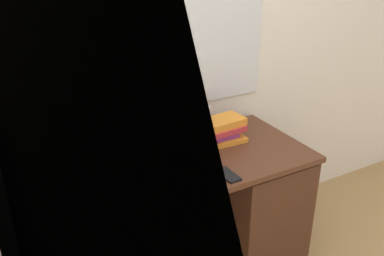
{
  "coord_description": "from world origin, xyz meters",
  "views": [
    {
      "loc": [
        -0.81,
        -1.65,
        1.77
      ],
      "look_at": [
        0.09,
        -0.02,
        0.91
      ],
      "focal_mm": 39.71,
      "sensor_mm": 36.0,
      "label": 1
    }
  ],
  "objects_px": {
    "book_stack_side": "(222,130)",
    "laptop": "(166,94)",
    "desk": "(235,201)",
    "keyboard": "(163,151)",
    "mug": "(55,177)",
    "cell_phone": "(228,175)",
    "book_stack_keyboard_riser": "(164,167)",
    "computer_mouse": "(210,149)",
    "book_stack_tall": "(172,130)"
  },
  "relations": [
    {
      "from": "book_stack_side",
      "to": "laptop",
      "type": "distance_m",
      "value": 0.38
    },
    {
      "from": "desk",
      "to": "keyboard",
      "type": "distance_m",
      "value": 0.69
    },
    {
      "from": "desk",
      "to": "mug",
      "type": "height_order",
      "value": "mug"
    },
    {
      "from": "cell_phone",
      "to": "book_stack_keyboard_riser",
      "type": "bearing_deg",
      "value": 158.0
    },
    {
      "from": "laptop",
      "to": "cell_phone",
      "type": "height_order",
      "value": "laptop"
    },
    {
      "from": "desk",
      "to": "computer_mouse",
      "type": "bearing_deg",
      "value": 164.22
    },
    {
      "from": "book_stack_tall",
      "to": "book_stack_side",
      "type": "height_order",
      "value": "book_stack_tall"
    },
    {
      "from": "desk",
      "to": "mug",
      "type": "relative_size",
      "value": 12.58
    },
    {
      "from": "book_stack_keyboard_riser",
      "to": "book_stack_tall",
      "type": "bearing_deg",
      "value": 56.32
    },
    {
      "from": "laptop",
      "to": "mug",
      "type": "xyz_separation_m",
      "value": [
        -0.61,
        -0.12,
        -0.25
      ]
    },
    {
      "from": "keyboard",
      "to": "desk",
      "type": "bearing_deg",
      "value": 13.53
    },
    {
      "from": "desk",
      "to": "book_stack_keyboard_riser",
      "type": "bearing_deg",
      "value": -168.56
    },
    {
      "from": "book_stack_side",
      "to": "mug",
      "type": "relative_size",
      "value": 2.24
    },
    {
      "from": "keyboard",
      "to": "book_stack_keyboard_riser",
      "type": "bearing_deg",
      "value": 9.22
    },
    {
      "from": "keyboard",
      "to": "mug",
      "type": "height_order",
      "value": "keyboard"
    },
    {
      "from": "desk",
      "to": "book_stack_side",
      "type": "height_order",
      "value": "book_stack_side"
    },
    {
      "from": "book_stack_tall",
      "to": "laptop",
      "type": "bearing_deg",
      "value": 89.72
    },
    {
      "from": "desk",
      "to": "book_stack_tall",
      "type": "bearing_deg",
      "value": 153.29
    },
    {
      "from": "book_stack_side",
      "to": "keyboard",
      "type": "distance_m",
      "value": 0.52
    },
    {
      "from": "book_stack_keyboard_riser",
      "to": "cell_phone",
      "type": "distance_m",
      "value": 0.31
    },
    {
      "from": "book_stack_keyboard_riser",
      "to": "computer_mouse",
      "type": "distance_m",
      "value": 0.36
    },
    {
      "from": "desk",
      "to": "keyboard",
      "type": "height_order",
      "value": "keyboard"
    },
    {
      "from": "desk",
      "to": "keyboard",
      "type": "bearing_deg",
      "value": -168.59
    },
    {
      "from": "book_stack_side",
      "to": "keyboard",
      "type": "height_order",
      "value": "keyboard"
    },
    {
      "from": "computer_mouse",
      "to": "book_stack_keyboard_riser",
      "type": "bearing_deg",
      "value": -157.32
    },
    {
      "from": "book_stack_tall",
      "to": "keyboard",
      "type": "xyz_separation_m",
      "value": [
        -0.17,
        -0.25,
        0.03
      ]
    },
    {
      "from": "computer_mouse",
      "to": "mug",
      "type": "xyz_separation_m",
      "value": [
        -0.77,
        0.05,
        0.03
      ]
    },
    {
      "from": "desk",
      "to": "laptop",
      "type": "xyz_separation_m",
      "value": [
        -0.31,
        0.21,
        0.63
      ]
    },
    {
      "from": "keyboard",
      "to": "mug",
      "type": "bearing_deg",
      "value": 158.67
    },
    {
      "from": "book_stack_tall",
      "to": "mug",
      "type": "relative_size",
      "value": 2.15
    },
    {
      "from": "book_stack_tall",
      "to": "computer_mouse",
      "type": "distance_m",
      "value": 0.22
    },
    {
      "from": "desk",
      "to": "computer_mouse",
      "type": "distance_m",
      "value": 0.38
    },
    {
      "from": "computer_mouse",
      "to": "book_stack_side",
      "type": "bearing_deg",
      "value": 32.73
    },
    {
      "from": "book_stack_tall",
      "to": "laptop",
      "type": "height_order",
      "value": "laptop"
    },
    {
      "from": "book_stack_keyboard_riser",
      "to": "book_stack_side",
      "type": "xyz_separation_m",
      "value": [
        0.46,
        0.22,
        -0.01
      ]
    },
    {
      "from": "book_stack_side",
      "to": "cell_phone",
      "type": "distance_m",
      "value": 0.37
    },
    {
      "from": "keyboard",
      "to": "cell_phone",
      "type": "distance_m",
      "value": 0.34
    },
    {
      "from": "desk",
      "to": "mug",
      "type": "distance_m",
      "value": 1.0
    },
    {
      "from": "keyboard",
      "to": "mug",
      "type": "distance_m",
      "value": 0.49
    },
    {
      "from": "keyboard",
      "to": "cell_phone",
      "type": "height_order",
      "value": "keyboard"
    },
    {
      "from": "book_stack_keyboard_riser",
      "to": "mug",
      "type": "distance_m",
      "value": 0.49
    },
    {
      "from": "desk",
      "to": "book_stack_keyboard_riser",
      "type": "distance_m",
      "value": 0.63
    },
    {
      "from": "book_stack_keyboard_riser",
      "to": "cell_phone",
      "type": "height_order",
      "value": "book_stack_keyboard_riser"
    },
    {
      "from": "book_stack_tall",
      "to": "laptop",
      "type": "xyz_separation_m",
      "value": [
        0.0,
        0.06,
        0.18
      ]
    },
    {
      "from": "desk",
      "to": "laptop",
      "type": "relative_size",
      "value": 4.37
    },
    {
      "from": "book_stack_tall",
      "to": "book_stack_side",
      "type": "xyz_separation_m",
      "value": [
        0.29,
        -0.03,
        -0.05
      ]
    },
    {
      "from": "book_stack_tall",
      "to": "laptop",
      "type": "relative_size",
      "value": 0.75
    },
    {
      "from": "book_stack_side",
      "to": "book_stack_tall",
      "type": "bearing_deg",
      "value": 173.66
    },
    {
      "from": "book_stack_side",
      "to": "mug",
      "type": "bearing_deg",
      "value": -178.29
    },
    {
      "from": "book_stack_tall",
      "to": "book_stack_keyboard_riser",
      "type": "relative_size",
      "value": 1.02
    }
  ]
}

